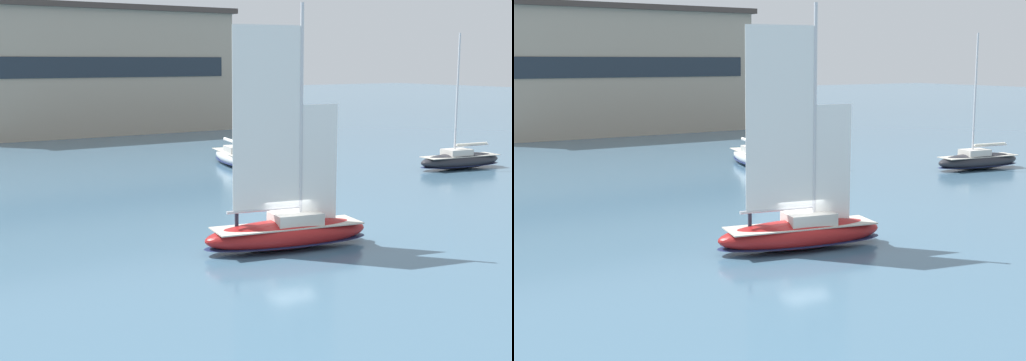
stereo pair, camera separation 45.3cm
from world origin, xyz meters
The scene contains 5 objects.
ground_plane centered at (0.00, 0.00, 0.00)m, with size 400.00×400.00×0.00m, color #42667F.
waterfront_building centered at (12.86, 65.15, 8.37)m, with size 37.53×17.26×16.67m.
sailboat_main centered at (0.01, 0.00, 1.00)m, with size 9.37×4.20×12.45m.
sailboat_moored_near_marina centered at (28.98, 14.07, 0.81)m, with size 8.95×3.51×11.98m.
sailboat_moored_mid_channel centered at (13.12, 27.03, 0.82)m, with size 4.40×9.12×12.09m.
Camera 2 is at (-20.42, -29.46, 9.61)m, focal length 50.00 mm.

